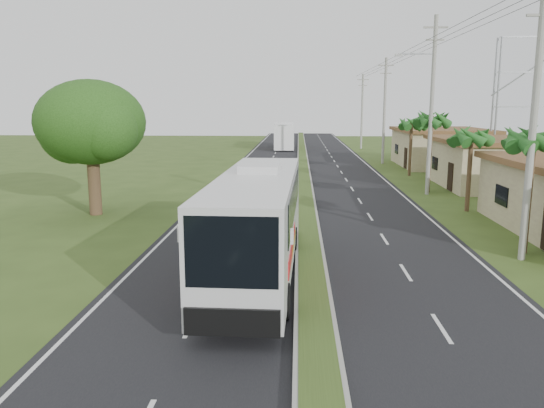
{
  "coord_description": "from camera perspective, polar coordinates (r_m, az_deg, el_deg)",
  "views": [
    {
      "loc": [
        -0.52,
        -19.04,
        6.1
      ],
      "look_at": [
        -1.66,
        4.05,
        1.8
      ],
      "focal_mm": 35.0,
      "sensor_mm": 36.0,
      "label": 1
    }
  ],
  "objects": [
    {
      "name": "ground",
      "position": [
        20.0,
        4.22,
        -7.25
      ],
      "size": [
        180.0,
        180.0,
        0.0
      ],
      "primitive_type": "plane",
      "color": "#354B1B",
      "rests_on": "ground"
    },
    {
      "name": "road_asphalt",
      "position": [
        39.51,
        3.56,
        1.65
      ],
      "size": [
        14.0,
        160.0,
        0.02
      ],
      "primitive_type": "cube",
      "color": "black",
      "rests_on": "ground"
    },
    {
      "name": "utility_pole_b",
      "position": [
        38.11,
        16.76,
        10.34
      ],
      "size": [
        3.2,
        0.28,
        12.0
      ],
      "color": "gray",
      "rests_on": "ground"
    },
    {
      "name": "palm_verge_b",
      "position": [
        32.63,
        20.68,
        6.81
      ],
      "size": [
        2.4,
        2.4,
        5.05
      ],
      "color": "#473321",
      "rests_on": "ground"
    },
    {
      "name": "shade_tree",
      "position": [
        31.3,
        -19.1,
        8.0
      ],
      "size": [
        6.3,
        6.0,
        7.54
      ],
      "color": "#473321",
      "rests_on": "ground"
    },
    {
      "name": "lane_edge_right",
      "position": [
        40.16,
        13.16,
        1.53
      ],
      "size": [
        0.12,
        160.0,
        0.01
      ],
      "primitive_type": "cube",
      "color": "silver",
      "rests_on": "ground"
    },
    {
      "name": "utility_pole_d",
      "position": [
        77.57,
        9.66,
        9.89
      ],
      "size": [
        1.6,
        0.28,
        10.5
      ],
      "color": "gray",
      "rests_on": "ground"
    },
    {
      "name": "shop_mid",
      "position": [
        43.74,
        22.27,
        4.19
      ],
      "size": [
        7.6,
        10.6,
        3.67
      ],
      "color": "tan",
      "rests_on": "ground"
    },
    {
      "name": "utility_pole_a",
      "position": [
        22.89,
        26.34,
        8.39
      ],
      "size": [
        1.6,
        0.28,
        11.0
      ],
      "color": "gray",
      "rests_on": "ground"
    },
    {
      "name": "coach_bus_main",
      "position": [
        18.99,
        -1.56,
        -1.35
      ],
      "size": [
        2.9,
        12.39,
        3.98
      ],
      "rotation": [
        0.0,
        0.0,
        -0.03
      ],
      "color": "silver",
      "rests_on": "ground"
    },
    {
      "name": "palm_verge_c",
      "position": [
        39.17,
        16.8,
        8.67
      ],
      "size": [
        2.4,
        2.4,
        5.85
      ],
      "color": "#473321",
      "rests_on": "ground"
    },
    {
      "name": "motorcyclist",
      "position": [
        23.42,
        -0.86,
        -2.47
      ],
      "size": [
        1.91,
        0.68,
        2.32
      ],
      "rotation": [
        0.0,
        0.0,
        0.08
      ],
      "color": "black",
      "rests_on": "ground"
    },
    {
      "name": "coach_bus_far",
      "position": [
        77.43,
        1.27,
        7.53
      ],
      "size": [
        3.08,
        12.43,
        3.6
      ],
      "rotation": [
        0.0,
        0.0,
        0.03
      ],
      "color": "white",
      "rests_on": "ground"
    },
    {
      "name": "palm_verge_d",
      "position": [
        48.08,
        14.78,
        8.35
      ],
      "size": [
        2.4,
        2.4,
        5.25
      ],
      "color": "#473321",
      "rests_on": "ground"
    },
    {
      "name": "utility_pole_c",
      "position": [
        57.75,
        12.0,
        9.89
      ],
      "size": [
        1.6,
        0.28,
        11.0
      ],
      "color": "gray",
      "rests_on": "ground"
    },
    {
      "name": "palm_verge_a",
      "position": [
        24.04,
        26.32,
        6.21
      ],
      "size": [
        2.4,
        2.4,
        5.45
      ],
      "color": "#473321",
      "rests_on": "ground"
    },
    {
      "name": "shop_far",
      "position": [
        57.07,
        17.66,
        5.86
      ],
      "size": [
        8.6,
        11.6,
        3.82
      ],
      "color": "tan",
      "rests_on": "ground"
    },
    {
      "name": "lane_edge_left",
      "position": [
        39.99,
        -6.09,
        1.71
      ],
      "size": [
        0.12,
        160.0,
        0.01
      ],
      "primitive_type": "cube",
      "color": "silver",
      "rests_on": "ground"
    },
    {
      "name": "median_strip",
      "position": [
        39.5,
        3.56,
        1.79
      ],
      "size": [
        1.2,
        160.0,
        0.18
      ],
      "color": "gray",
      "rests_on": "ground"
    }
  ]
}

